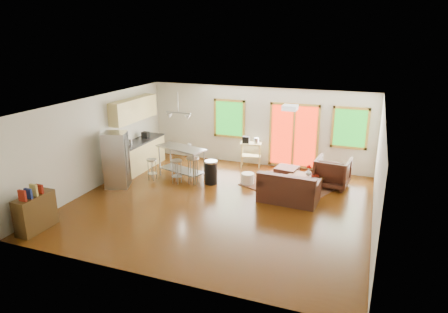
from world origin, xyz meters
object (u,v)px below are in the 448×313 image
(loveseat, at_px, (288,190))
(island, at_px, (181,157))
(kitchen_cart, at_px, (250,146))
(coffee_table, at_px, (305,178))
(armchair, at_px, (332,171))
(ottoman, at_px, (287,174))
(refrigerator, at_px, (117,160))
(rug, at_px, (288,186))

(loveseat, distance_m, island, 3.48)
(kitchen_cart, bearing_deg, loveseat, -53.10)
(island, xyz_separation_m, kitchen_cart, (1.64, 1.76, 0.03))
(loveseat, height_order, coffee_table, loveseat)
(armchair, height_order, kitchen_cart, kitchen_cart)
(ottoman, bearing_deg, coffee_table, -36.67)
(refrigerator, height_order, island, refrigerator)
(refrigerator, distance_m, kitchen_cart, 4.30)
(coffee_table, relative_size, ottoman, 1.73)
(armchair, relative_size, island, 0.57)
(loveseat, relative_size, kitchen_cart, 1.53)
(rug, distance_m, kitchen_cart, 2.15)
(coffee_table, height_order, ottoman, ottoman)
(loveseat, bearing_deg, rug, 105.43)
(ottoman, bearing_deg, loveseat, -76.47)
(rug, xyz_separation_m, ottoman, (-0.15, 0.49, 0.20))
(rug, bearing_deg, island, -171.90)
(ottoman, relative_size, refrigerator, 0.39)
(armchair, bearing_deg, island, 17.93)
(loveseat, height_order, kitchen_cart, kitchen_cart)
(loveseat, relative_size, ottoman, 2.55)
(refrigerator, bearing_deg, coffee_table, -2.46)
(rug, xyz_separation_m, refrigerator, (-4.61, -1.71, 0.79))
(loveseat, xyz_separation_m, refrigerator, (-4.84, -0.65, 0.48))
(island, bearing_deg, armchair, 11.66)
(rug, bearing_deg, coffee_table, 2.12)
(rug, xyz_separation_m, kitchen_cart, (-1.55, 1.31, 0.70))
(armchair, height_order, refrigerator, refrigerator)
(refrigerator, xyz_separation_m, island, (1.42, 1.25, -0.13))
(coffee_table, relative_size, kitchen_cart, 1.04)
(coffee_table, bearing_deg, island, -172.69)
(refrigerator, bearing_deg, ottoman, 5.09)
(kitchen_cart, bearing_deg, ottoman, -30.21)
(island, bearing_deg, loveseat, -10.00)
(loveseat, height_order, refrigerator, refrigerator)
(armchair, xyz_separation_m, refrigerator, (-5.80, -2.16, 0.33))
(loveseat, distance_m, kitchen_cart, 2.98)
(ottoman, bearing_deg, island, -162.71)
(coffee_table, bearing_deg, rug, -177.88)
(coffee_table, bearing_deg, ottoman, 143.33)
(coffee_table, distance_m, armchair, 0.83)
(coffee_table, bearing_deg, loveseat, -103.84)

